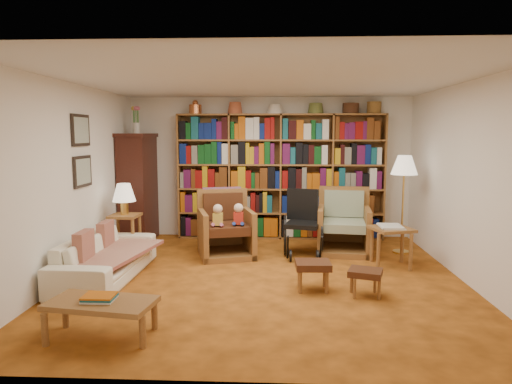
# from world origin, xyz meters

# --- Properties ---
(floor) EXTENTS (5.00, 5.00, 0.00)m
(floor) POSITION_xyz_m (0.00, 0.00, 0.00)
(floor) COLOR #BE651D
(floor) RESTS_ON ground
(ceiling) EXTENTS (5.00, 5.00, 0.00)m
(ceiling) POSITION_xyz_m (0.00, 0.00, 2.50)
(ceiling) COLOR silver
(ceiling) RESTS_ON wall_back
(wall_back) EXTENTS (5.00, 0.00, 5.00)m
(wall_back) POSITION_xyz_m (0.00, 2.50, 1.25)
(wall_back) COLOR white
(wall_back) RESTS_ON floor
(wall_front) EXTENTS (5.00, 0.00, 5.00)m
(wall_front) POSITION_xyz_m (0.00, -2.50, 1.25)
(wall_front) COLOR white
(wall_front) RESTS_ON floor
(wall_left) EXTENTS (0.00, 5.00, 5.00)m
(wall_left) POSITION_xyz_m (-2.50, 0.00, 1.25)
(wall_left) COLOR white
(wall_left) RESTS_ON floor
(wall_right) EXTENTS (0.00, 5.00, 5.00)m
(wall_right) POSITION_xyz_m (2.50, 0.00, 1.25)
(wall_right) COLOR white
(wall_right) RESTS_ON floor
(bookshelf) EXTENTS (3.60, 0.30, 2.42)m
(bookshelf) POSITION_xyz_m (0.20, 2.33, 1.17)
(bookshelf) COLOR #9D6230
(bookshelf) RESTS_ON floor
(curio_cabinet) EXTENTS (0.50, 0.95, 2.40)m
(curio_cabinet) POSITION_xyz_m (-2.25, 2.00, 0.95)
(curio_cabinet) COLOR #3B1810
(curio_cabinet) RESTS_ON floor
(framed_pictures) EXTENTS (0.03, 0.52, 0.97)m
(framed_pictures) POSITION_xyz_m (-2.48, 0.30, 1.62)
(framed_pictures) COLOR black
(framed_pictures) RESTS_ON wall_left
(sofa) EXTENTS (1.94, 0.79, 0.56)m
(sofa) POSITION_xyz_m (-2.05, -0.10, 0.28)
(sofa) COLOR white
(sofa) RESTS_ON floor
(sofa_throw) EXTENTS (1.06, 1.64, 0.04)m
(sofa_throw) POSITION_xyz_m (-2.00, -0.10, 0.30)
(sofa_throw) COLOR beige
(sofa_throw) RESTS_ON sofa
(cushion_left) EXTENTS (0.12, 0.37, 0.36)m
(cushion_left) POSITION_xyz_m (-2.18, 0.25, 0.45)
(cushion_left) COLOR maroon
(cushion_left) RESTS_ON sofa
(cushion_right) EXTENTS (0.12, 0.38, 0.38)m
(cushion_right) POSITION_xyz_m (-2.18, -0.45, 0.45)
(cushion_right) COLOR maroon
(cushion_right) RESTS_ON sofa
(side_table_lamp) EXTENTS (0.44, 0.44, 0.65)m
(side_table_lamp) POSITION_xyz_m (-2.15, 0.96, 0.48)
(side_table_lamp) COLOR #9D6230
(side_table_lamp) RESTS_ON floor
(table_lamp) EXTENTS (0.34, 0.34, 0.47)m
(table_lamp) POSITION_xyz_m (-2.15, 0.96, 0.96)
(table_lamp) COLOR gold
(table_lamp) RESTS_ON side_table_lamp
(armchair_leather) EXTENTS (1.01, 1.03, 1.01)m
(armchair_leather) POSITION_xyz_m (-0.63, 1.16, 0.41)
(armchair_leather) COLOR #9D6230
(armchair_leather) RESTS_ON floor
(armchair_sage) EXTENTS (0.90, 0.93, 1.00)m
(armchair_sage) POSITION_xyz_m (1.19, 1.45, 0.38)
(armchair_sage) COLOR #9D6230
(armchair_sage) RESTS_ON floor
(wheelchair) EXTENTS (0.60, 0.81, 1.01)m
(wheelchair) POSITION_xyz_m (0.54, 1.19, 0.46)
(wheelchair) COLOR black
(wheelchair) RESTS_ON floor
(floor_lamp) EXTENTS (0.40, 0.40, 1.53)m
(floor_lamp) POSITION_xyz_m (2.09, 1.38, 1.32)
(floor_lamp) COLOR gold
(floor_lamp) RESTS_ON floor
(side_table_papers) EXTENTS (0.64, 0.64, 0.59)m
(side_table_papers) POSITION_xyz_m (1.74, 0.62, 0.47)
(side_table_papers) COLOR #9D6230
(side_table_papers) RESTS_ON floor
(footstool_a) EXTENTS (0.42, 0.36, 0.35)m
(footstool_a) POSITION_xyz_m (0.57, -0.42, 0.28)
(footstool_a) COLOR #4D2214
(footstool_a) RESTS_ON floor
(footstool_b) EXTENTS (0.44, 0.41, 0.31)m
(footstool_b) POSITION_xyz_m (1.16, -0.59, 0.25)
(footstool_b) COLOR #4D2214
(footstool_b) RESTS_ON floor
(coffee_table) EXTENTS (1.02, 0.62, 0.40)m
(coffee_table) POSITION_xyz_m (-1.45, -1.80, 0.30)
(coffee_table) COLOR #9D6230
(coffee_table) RESTS_ON floor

